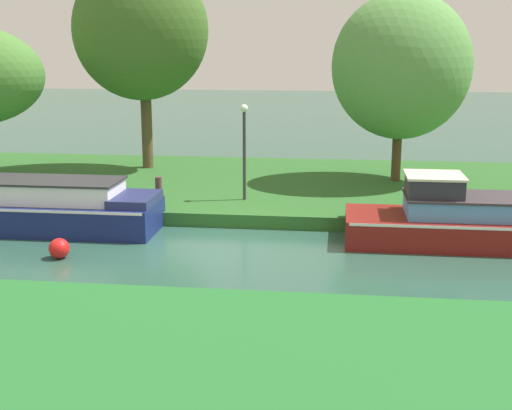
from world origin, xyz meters
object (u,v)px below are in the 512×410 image
willow_tree_centre (140,30)px  mooring_post_near (159,192)px  maroon_barge (496,222)px  lamp_post (244,140)px  willow_tree_right (401,66)px  navy_narrowboat (40,208)px  channel_buoy (59,248)px

willow_tree_centre → mooring_post_near: bearing=-70.2°
maroon_barge → mooring_post_near: size_ratio=8.61×
maroon_barge → lamp_post: lamp_post is taller
maroon_barge → lamp_post: size_ratio=2.59×
willow_tree_right → mooring_post_near: size_ratio=7.28×
navy_narrowboat → lamp_post: bearing=27.0°
lamp_post → navy_narrowboat: bearing=-153.0°
mooring_post_near → willow_tree_centre: bearing=109.8°
mooring_post_near → lamp_post: bearing=26.3°
lamp_post → channel_buoy: 6.85m
maroon_barge → lamp_post: bearing=158.4°
lamp_post → willow_tree_right: bearing=35.2°
willow_tree_centre → mooring_post_near: 7.92m
willow_tree_centre → lamp_post: 7.39m
maroon_barge → willow_tree_centre: size_ratio=0.98×
willow_tree_right → mooring_post_near: 9.41m
mooring_post_near → channel_buoy: (-1.45, -4.08, -0.59)m
willow_tree_right → lamp_post: willow_tree_right is taller
maroon_barge → channel_buoy: size_ratio=15.09×
maroon_barge → navy_narrowboat: (-12.49, -0.00, 0.01)m
navy_narrowboat → channel_buoy: size_ratio=13.59×
maroon_barge → willow_tree_right: (-2.10, 6.26, 3.77)m
navy_narrowboat → mooring_post_near: 3.43m
willow_tree_centre → willow_tree_right: (9.49, -1.26, -1.23)m
willow_tree_centre → mooring_post_near: willow_tree_centre is taller
navy_narrowboat → willow_tree_centre: bearing=83.2°
maroon_barge → navy_narrowboat: size_ratio=1.11×
navy_narrowboat → willow_tree_right: 12.70m
maroon_barge → channel_buoy: (-10.90, -2.50, -0.38)m
navy_narrowboat → willow_tree_right: size_ratio=1.07×
willow_tree_centre → lamp_post: willow_tree_centre is taller
lamp_post → channel_buoy: size_ratio=5.83×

